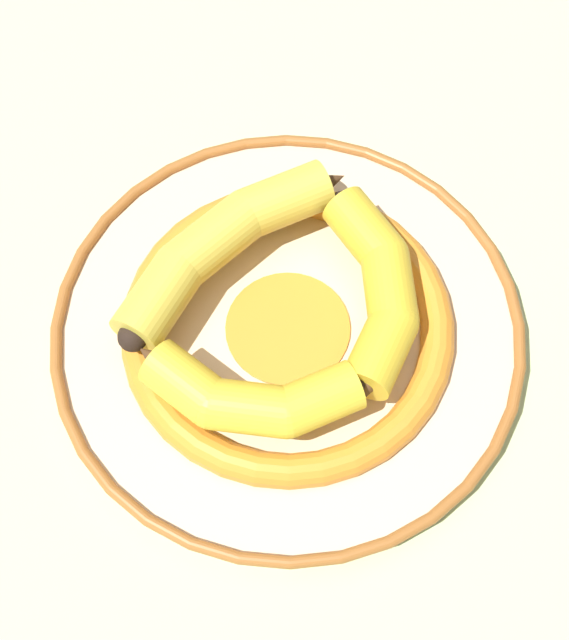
{
  "coord_description": "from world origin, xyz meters",
  "views": [
    {
      "loc": [
        -0.23,
        0.21,
        0.63
      ],
      "look_at": [
        -0.02,
        0.0,
        0.04
      ],
      "focal_mm": 50.0,
      "sensor_mm": 36.0,
      "label": 1
    }
  ],
  "objects_px": {
    "banana_c": "(224,242)",
    "banana_b": "(379,293)",
    "banana_a": "(246,397)",
    "decorative_bowl": "(284,333)"
  },
  "relations": [
    {
      "from": "decorative_bowl",
      "to": "banana_c",
      "type": "relative_size",
      "value": 1.61
    },
    {
      "from": "banana_a",
      "to": "banana_b",
      "type": "distance_m",
      "value": 0.13
    },
    {
      "from": "banana_c",
      "to": "banana_b",
      "type": "bearing_deg",
      "value": 115.86
    },
    {
      "from": "decorative_bowl",
      "to": "banana_a",
      "type": "height_order",
      "value": "banana_a"
    },
    {
      "from": "decorative_bowl",
      "to": "banana_b",
      "type": "xyz_separation_m",
      "value": [
        -0.04,
        -0.06,
        0.04
      ]
    },
    {
      "from": "decorative_bowl",
      "to": "banana_a",
      "type": "bearing_deg",
      "value": 112.93
    },
    {
      "from": "banana_a",
      "to": "decorative_bowl",
      "type": "bearing_deg",
      "value": 75.58
    },
    {
      "from": "banana_c",
      "to": "banana_a",
      "type": "bearing_deg",
      "value": 55.21
    },
    {
      "from": "banana_a",
      "to": "banana_c",
      "type": "xyz_separation_m",
      "value": [
        0.1,
        -0.08,
        0.0
      ]
    },
    {
      "from": "banana_b",
      "to": "banana_a",
      "type": "bearing_deg",
      "value": 126.12
    }
  ]
}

